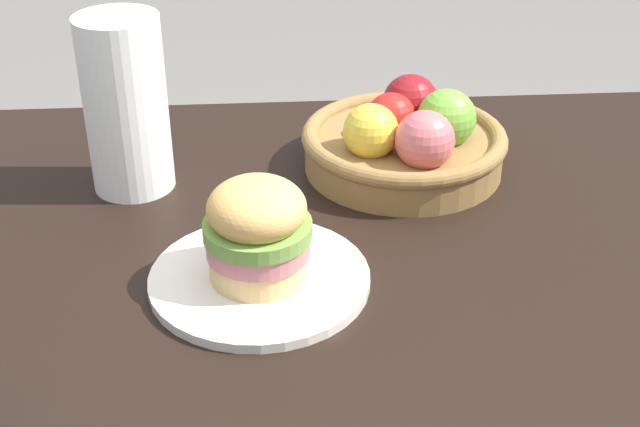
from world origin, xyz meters
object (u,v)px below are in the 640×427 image
at_px(paper_towel_roll, 126,105).
at_px(plate, 260,279).
at_px(fruit_basket, 406,140).
at_px(sandwich, 258,230).

bearing_deg(paper_towel_roll, plate, -55.74).
bearing_deg(paper_towel_roll, fruit_basket, 3.09).
distance_m(plate, sandwich, 0.07).
relative_size(fruit_basket, paper_towel_roll, 1.21).
relative_size(sandwich, fruit_basket, 0.42).
bearing_deg(plate, sandwich, -135.00).
bearing_deg(fruit_basket, plate, -127.98).
distance_m(plate, paper_towel_roll, 0.32).
bearing_deg(fruit_basket, sandwich, -127.98).
height_order(sandwich, paper_towel_roll, paper_towel_roll).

